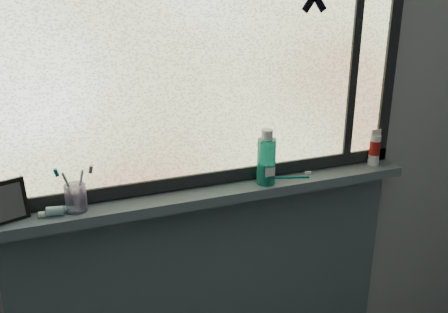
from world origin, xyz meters
TOP-DOWN VIEW (x-y plane):
  - wall_back at (0.00, 1.30)m, footprint 3.00×0.01m
  - windowsill at (0.00, 1.23)m, footprint 1.62×0.14m
  - sill_apron at (0.00, 1.29)m, footprint 1.62×0.02m
  - window_pane at (0.00, 1.28)m, footprint 1.50×0.01m
  - frame_bottom at (0.00, 1.28)m, footprint 1.60×0.03m
  - frame_right at (0.78, 1.28)m, footprint 0.05×0.03m
  - frame_mullion at (0.60, 1.28)m, footprint 0.03×0.03m
  - vanity_mirror at (-0.73, 1.23)m, footprint 0.13×0.09m
  - toothpaste_tube at (-0.57, 1.22)m, footprint 0.18×0.08m
  - toothbrush_cup at (-0.52, 1.23)m, footprint 0.08×0.08m
  - toothbrush_lying at (0.31, 1.22)m, footprint 0.19×0.07m
  - mouthwash_bottle at (0.20, 1.21)m, footprint 0.07×0.07m
  - cream_tube at (0.72, 1.24)m, footprint 0.05×0.05m

SIDE VIEW (x-z plane):
  - sill_apron at x=0.00m, z-range 0.00..0.98m
  - windowsill at x=0.00m, z-range 0.98..1.02m
  - toothbrush_lying at x=0.31m, z-range 1.02..1.03m
  - toothpaste_tube at x=-0.57m, z-range 1.02..1.05m
  - frame_bottom at x=0.00m, z-range 1.02..1.07m
  - toothbrush_cup at x=-0.52m, z-range 1.02..1.12m
  - vanity_mirror at x=-0.73m, z-range 1.02..1.16m
  - cream_tube at x=0.72m, z-range 1.05..1.16m
  - mouthwash_bottle at x=0.20m, z-range 1.04..1.22m
  - wall_back at x=0.00m, z-range 0.00..2.50m
  - frame_right at x=0.78m, z-range 0.98..2.08m
  - window_pane at x=0.00m, z-range 1.03..2.03m
  - frame_mullion at x=0.60m, z-range 1.03..2.03m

